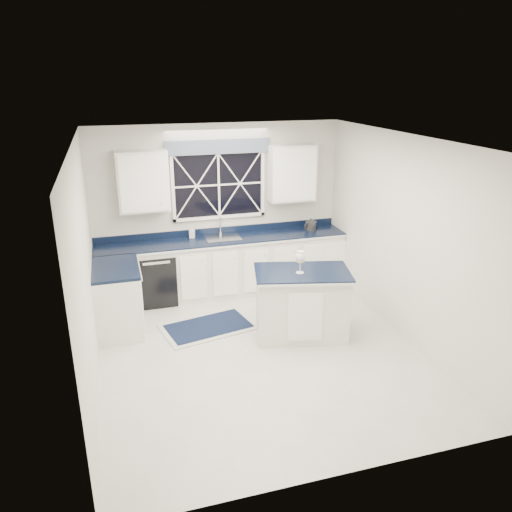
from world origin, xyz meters
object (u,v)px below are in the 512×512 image
object	(u,v)px
dishwasher	(156,277)
island	(301,303)
faucet	(221,225)
soap_bottle	(192,232)
kettle	(311,225)
wine_glass	(300,258)

from	to	relation	value
dishwasher	island	distance (m)	2.45
faucet	island	size ratio (longest dim) A/B	0.22
soap_bottle	island	bearing A→B (deg)	-57.96
kettle	soap_bottle	distance (m)	1.98
kettle	dishwasher	bearing A→B (deg)	158.13
wine_glass	soap_bottle	xyz separation A→B (m)	(-1.11, 1.89, -0.11)
faucet	wine_glass	world-z (taller)	faucet
island	soap_bottle	distance (m)	2.25
kettle	soap_bottle	xyz separation A→B (m)	(-1.97, 0.15, -0.00)
island	kettle	world-z (taller)	kettle
wine_glass	dishwasher	bearing A→B (deg)	135.40
dishwasher	kettle	world-z (taller)	kettle
faucet	soap_bottle	world-z (taller)	faucet
island	wine_glass	size ratio (longest dim) A/B	4.63
kettle	soap_bottle	bearing A→B (deg)	153.13
dishwasher	soap_bottle	bearing A→B (deg)	15.91
island	faucet	bearing A→B (deg)	123.67
island	soap_bottle	world-z (taller)	soap_bottle
dishwasher	island	xyz separation A→B (m)	(1.79, -1.67, 0.06)
kettle	soap_bottle	size ratio (longest dim) A/B	1.49
dishwasher	kettle	size ratio (longest dim) A/B	2.98
dishwasher	wine_glass	distance (m)	2.55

